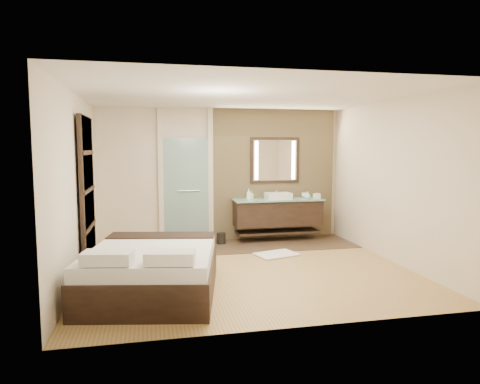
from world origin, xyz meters
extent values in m
plane|color=olive|center=(0.00, 0.00, 0.00)|extent=(5.00, 5.00, 0.00)
cube|color=#35281C|center=(0.60, 1.60, 0.01)|extent=(3.80, 1.30, 0.01)
cube|color=tan|center=(1.10, 2.21, 1.35)|extent=(2.60, 0.08, 2.70)
cube|color=black|center=(1.10, 1.92, 0.57)|extent=(1.80, 0.50, 0.50)
cube|color=black|center=(1.10, 1.92, 0.18)|extent=(1.71, 0.45, 0.04)
cube|color=#93E1D0|center=(1.10, 1.90, 0.85)|extent=(1.85, 0.55, 0.03)
cube|color=white|center=(1.10, 1.90, 0.93)|extent=(0.50, 0.38, 0.13)
cylinder|color=silver|center=(1.10, 2.09, 0.95)|extent=(0.03, 0.03, 0.18)
cylinder|color=silver|center=(1.10, 2.05, 1.03)|extent=(0.02, 0.10, 0.02)
cube|color=black|center=(1.10, 2.16, 1.65)|extent=(1.06, 0.03, 0.96)
cube|color=white|center=(1.10, 2.15, 1.65)|extent=(0.94, 0.01, 0.84)
cube|color=#FFEABF|center=(0.70, 2.14, 1.65)|extent=(0.07, 0.01, 0.80)
cube|color=#FFEABF|center=(1.50, 2.14, 1.65)|extent=(0.07, 0.01, 0.80)
cube|color=#BBEDE8|center=(-0.75, 2.20, 1.05)|extent=(0.90, 0.05, 2.10)
cylinder|color=silver|center=(-0.70, 2.15, 1.05)|extent=(0.45, 0.03, 0.03)
cube|color=beige|center=(-1.25, 2.21, 1.35)|extent=(0.10, 0.08, 2.70)
cube|color=beige|center=(-0.25, 2.21, 1.35)|extent=(0.10, 0.08, 2.70)
cube|color=black|center=(-2.43, 0.60, 1.20)|extent=(0.06, 1.20, 2.40)
cube|color=beige|center=(-2.41, 0.60, 0.37)|extent=(0.02, 1.06, 0.52)
cube|color=beige|center=(-2.41, 0.60, 0.96)|extent=(0.02, 1.06, 0.52)
cube|color=beige|center=(-2.41, 0.60, 1.54)|extent=(0.02, 1.06, 0.52)
cube|color=beige|center=(-2.41, 0.60, 2.13)|extent=(0.02, 1.06, 0.52)
cube|color=black|center=(-1.45, -0.85, 0.22)|extent=(1.94, 2.25, 0.44)
cube|color=silver|center=(-1.45, -0.85, 0.53)|extent=(1.88, 2.20, 0.18)
cube|color=black|center=(-1.31, -0.11, 0.62)|extent=(1.60, 0.73, 0.04)
cube|color=silver|center=(-1.95, -1.56, 0.70)|extent=(0.59, 0.40, 0.14)
cube|color=silver|center=(-1.26, -1.69, 0.70)|extent=(0.59, 0.40, 0.14)
cube|color=silver|center=(0.72, 0.75, 0.02)|extent=(0.83, 0.68, 0.02)
cylinder|color=black|center=(-0.10, 1.83, 0.11)|extent=(0.21, 0.21, 0.23)
cube|color=silver|center=(1.92, 1.85, 0.92)|extent=(0.13, 0.13, 0.10)
imported|color=white|center=(0.47, 1.86, 0.98)|extent=(0.11, 0.11, 0.22)
imported|color=#B2B2B2|center=(0.56, 2.03, 0.95)|extent=(0.10, 0.10, 0.17)
imported|color=#ABD7D1|center=(1.71, 1.83, 0.94)|extent=(0.15, 0.15, 0.15)
imported|color=silver|center=(1.73, 2.05, 0.92)|extent=(0.15, 0.15, 0.10)
camera|label=1|loc=(-1.47, -6.43, 1.92)|focal=32.00mm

